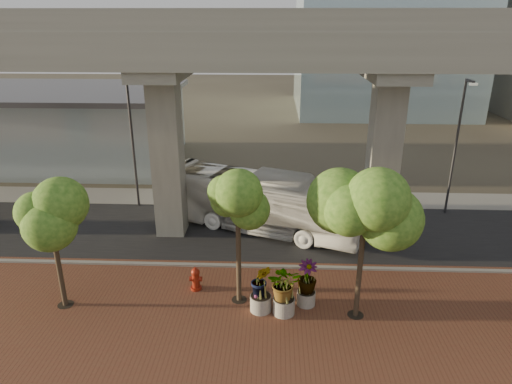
{
  "coord_description": "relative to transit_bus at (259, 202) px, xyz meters",
  "views": [
    {
      "loc": [
        -0.02,
        -22.37,
        12.08
      ],
      "look_at": [
        -0.96,
        0.5,
        3.21
      ],
      "focal_mm": 32.0,
      "sensor_mm": 36.0,
      "label": 1
    }
  ],
  "objects": [
    {
      "name": "street_tree_far_west",
      "position": [
        -8.32,
        -8.27,
        2.49
      ],
      "size": [
        3.39,
        3.39,
        5.74
      ],
      "color": "#433326",
      "rests_on": "ground"
    },
    {
      "name": "ground",
      "position": [
        0.89,
        -2.66,
        -1.75
      ],
      "size": [
        160.0,
        160.0,
        0.0
      ],
      "primitive_type": "plane",
      "color": "#3D362C",
      "rests_on": "ground"
    },
    {
      "name": "asphalt_road",
      "position": [
        0.89,
        -0.66,
        -1.73
      ],
      "size": [
        90.0,
        8.0,
        0.04
      ],
      "primitive_type": "cube",
      "color": "black",
      "rests_on": "ground"
    },
    {
      "name": "streetlamp_west",
      "position": [
        -8.28,
        3.1,
        3.66
      ],
      "size": [
        0.46,
        1.35,
        9.28
      ],
      "color": "#2B2A2F",
      "rests_on": "ground"
    },
    {
      "name": "transit_bus",
      "position": [
        0.0,
        0.0,
        0.0
      ],
      "size": [
        12.76,
        7.47,
        3.51
      ],
      "primitive_type": "imported",
      "rotation": [
        0.0,
        0.0,
        1.19
      ],
      "color": "silver",
      "rests_on": "ground"
    },
    {
      "name": "planter_left",
      "position": [
        0.39,
        -8.31,
        -0.31
      ],
      "size": [
        2.06,
        2.06,
        2.27
      ],
      "color": "gray",
      "rests_on": "ground"
    },
    {
      "name": "streetlamp_east",
      "position": [
        12.13,
        2.73,
        3.27
      ],
      "size": [
        0.43,
        1.25,
        8.6
      ],
      "color": "#313237",
      "rests_on": "ground"
    },
    {
      "name": "station_pavilion",
      "position": [
        -19.11,
        13.34,
        1.46
      ],
      "size": [
        23.0,
        13.0,
        6.3
      ],
      "color": "#AFC2C8",
      "rests_on": "ground"
    },
    {
      "name": "planter_right",
      "position": [
        2.39,
        -7.79,
        -0.39
      ],
      "size": [
        2.02,
        2.02,
        2.15
      ],
      "color": "#ACA69B",
      "rests_on": "ground"
    },
    {
      "name": "street_tree_near_east",
      "position": [
        4.47,
        -8.5,
        3.49
      ],
      "size": [
        4.1,
        4.1,
        7.07
      ],
      "color": "#433326",
      "rests_on": "ground"
    },
    {
      "name": "planter_front",
      "position": [
        1.39,
        -8.48,
        -0.29
      ],
      "size": [
        2.1,
        2.1,
        2.31
      ],
      "color": "gray",
      "rests_on": "ground"
    },
    {
      "name": "brick_plaza",
      "position": [
        0.89,
        -10.66,
        -1.72
      ],
      "size": [
        70.0,
        13.0,
        0.06
      ],
      "primitive_type": "cube",
      "color": "brown",
      "rests_on": "ground"
    },
    {
      "name": "fire_hydrant",
      "position": [
        -2.7,
        -6.79,
        -1.14
      ],
      "size": [
        0.58,
        0.52,
        1.16
      ],
      "color": "maroon",
      "rests_on": "ground"
    },
    {
      "name": "curb_strip",
      "position": [
        0.89,
        -4.66,
        -1.67
      ],
      "size": [
        70.0,
        0.25,
        0.16
      ],
      "primitive_type": "cube",
      "color": "gray",
      "rests_on": "ground"
    },
    {
      "name": "street_tree_near_west",
      "position": [
        -0.61,
        -7.58,
        2.92
      ],
      "size": [
        3.09,
        3.09,
        6.05
      ],
      "color": "#433326",
      "rests_on": "ground"
    },
    {
      "name": "transit_viaduct",
      "position": [
        0.89,
        -0.66,
        5.53
      ],
      "size": [
        72.0,
        5.6,
        12.4
      ],
      "color": "gray",
      "rests_on": "ground"
    },
    {
      "name": "far_sidewalk",
      "position": [
        0.89,
        4.84,
        -1.72
      ],
      "size": [
        90.0,
        3.0,
        0.06
      ],
      "primitive_type": "cube",
      "color": "gray",
      "rests_on": "ground"
    }
  ]
}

